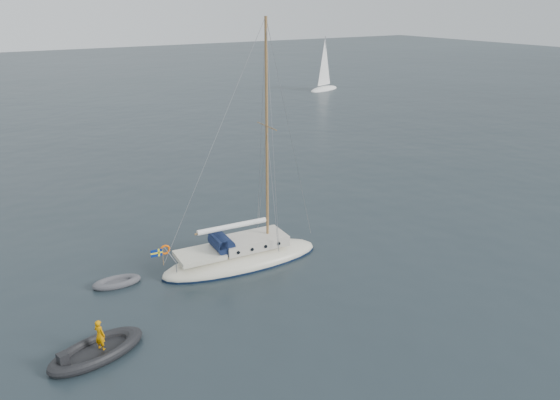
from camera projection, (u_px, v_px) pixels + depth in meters
ground at (284, 267)px, 29.92m from camera, size 300.00×300.00×0.00m
sailboat at (241, 246)px, 30.06m from camera, size 9.60×2.87×13.67m
dinghy at (117, 282)px, 28.02m from camera, size 2.46×1.11×0.35m
rib at (96, 350)px, 22.43m from camera, size 4.18×1.90×1.60m
distant_yacht_b at (324, 66)px, 86.87m from camera, size 6.70×3.57×8.88m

